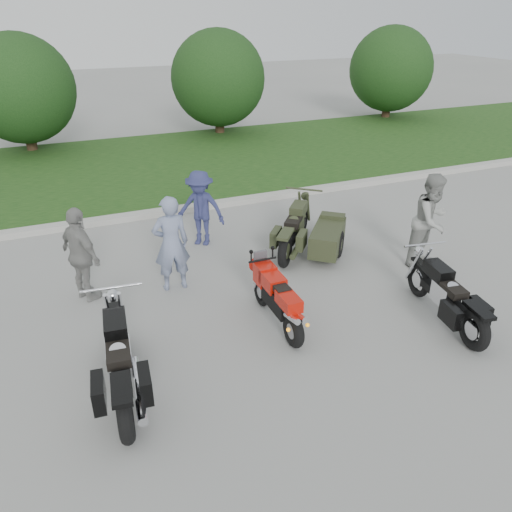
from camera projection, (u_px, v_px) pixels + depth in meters
name	position (u px, v px, depth m)	size (l,w,h in m)	color
ground	(261.00, 350.00, 7.61)	(80.00, 80.00, 0.00)	#9B9B96
curb	(167.00, 211.00, 12.51)	(60.00, 0.30, 0.15)	#B2B0A8
grass_strip	(136.00, 167.00, 15.94)	(60.00, 8.00, 0.14)	#3E6322
tree_mid_left	(20.00, 89.00, 16.70)	(3.60, 3.60, 4.00)	#3F2B1C
tree_mid_right	(218.00, 78.00, 19.12)	(3.60, 3.60, 4.00)	#3F2B1C
tree_far_right	(391.00, 69.00, 21.88)	(3.60, 3.60, 4.00)	#3F2B1C
sportbike_red	(278.00, 298.00, 7.98)	(0.31, 1.82, 0.86)	black
cruiser_left	(121.00, 365.00, 6.54)	(0.51, 2.47, 0.95)	black
cruiser_right	(449.00, 299.00, 8.08)	(0.53, 2.26, 0.87)	black
cruiser_sidecar	(313.00, 235.00, 10.38)	(1.96, 2.18, 0.91)	black
person_stripe	(171.00, 244.00, 8.90)	(0.66, 0.43, 1.80)	#7E89AB
person_grey	(431.00, 220.00, 9.76)	(0.91, 0.71, 1.88)	#9A9B96
person_denim	(200.00, 208.00, 10.65)	(1.07, 0.61, 1.65)	navy
person_back	(81.00, 255.00, 8.58)	(1.01, 0.42, 1.72)	gray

